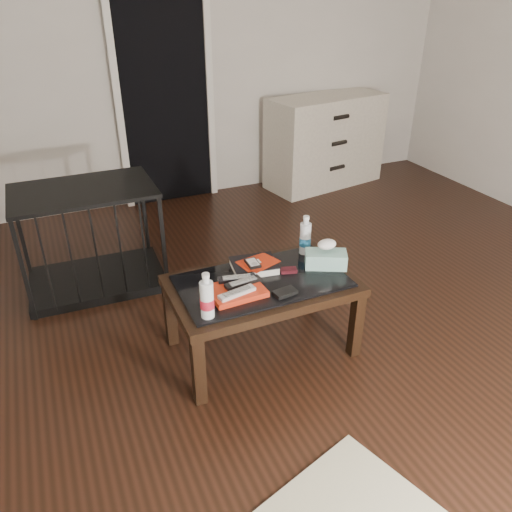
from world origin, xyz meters
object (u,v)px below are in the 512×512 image
Objects in this scene: water_bottle_left at (207,295)px; textbook at (254,266)px; dresser at (325,141)px; pet_crate at (94,255)px; tissue_box at (326,259)px; water_bottle_right at (305,235)px; coffee_table at (262,290)px.

textbook is at bearing 39.74° from water_bottle_left.
pet_crate is (-2.48, -1.10, -0.22)m from dresser.
pet_crate reaches higher than tissue_box.
dresser reaches higher than water_bottle_left.
textbook is 1.05× the size of water_bottle_left.
water_bottle_right is 0.21m from tissue_box.
tissue_box is at bearing 13.74° from water_bottle_left.
pet_crate is 3.69× the size of textbook.
dresser reaches higher than tissue_box.
water_bottle_left reaches higher than textbook.
coffee_table is 0.44m from water_bottle_right.
water_bottle_left is (-0.38, -0.20, 0.18)m from coffee_table.
textbook is at bearing -170.80° from water_bottle_right.
water_bottle_left is 1.00× the size of water_bottle_right.
coffee_table is 0.41m from tissue_box.
pet_crate reaches higher than water_bottle_right.
pet_crate reaches higher than textbook.
tissue_box is at bearing -42.00° from pet_crate.
tissue_box is at bearing -1.07° from coffee_table.
water_bottle_left and water_bottle_right have the same top height.
coffee_table is at bearing -85.68° from textbook.
water_bottle_right is (1.13, -0.93, 0.35)m from pet_crate.
dresser is 2.70m from textbook.
water_bottle_left reaches higher than coffee_table.
water_bottle_left is (-2.09, -2.41, 0.13)m from dresser.
coffee_table is 2.81m from dresser.
coffee_table is 1.08× the size of pet_crate.
pet_crate is at bearing 106.52° from water_bottle_left.
tissue_box is (0.77, 0.19, -0.07)m from water_bottle_left.
textbook is 1.09× the size of tissue_box.
textbook is 0.41m from tissue_box.
pet_crate is 3.87× the size of water_bottle_right.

